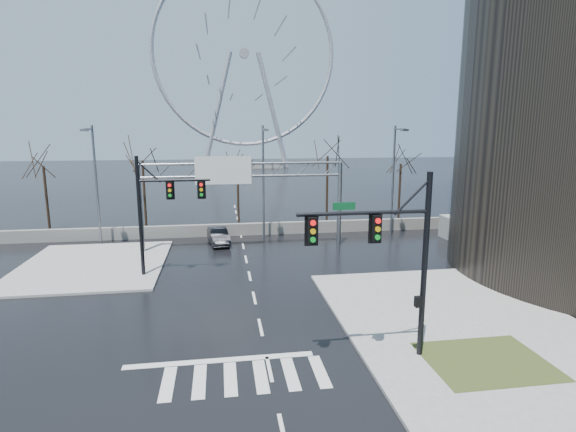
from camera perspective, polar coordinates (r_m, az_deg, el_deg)
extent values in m
plane|color=black|center=(22.99, -3.52, -13.91)|extent=(260.00, 260.00, 0.00)
cube|color=gray|center=(27.39, 17.74, -10.08)|extent=(12.00, 10.00, 0.15)
cube|color=gray|center=(35.38, -23.53, -5.71)|extent=(10.00, 12.00, 0.15)
cube|color=#293A18|center=(21.35, 23.86, -16.47)|extent=(5.00, 4.00, 0.02)
cube|color=slate|center=(41.83, -6.02, -1.69)|extent=(52.00, 0.50, 1.10)
cylinder|color=black|center=(19.56, 16.93, -6.35)|extent=(0.24, 0.24, 8.00)
cylinder|color=black|center=(17.99, 9.57, 0.37)|extent=(5.40, 0.16, 0.16)
cube|color=black|center=(18.13, 11.16, -1.54)|extent=(0.35, 0.28, 1.05)
cube|color=black|center=(17.43, 3.09, -1.84)|extent=(0.35, 0.28, 1.05)
cylinder|color=black|center=(30.76, -18.27, -0.21)|extent=(0.24, 0.24, 8.00)
cylinder|color=black|center=(30.11, -14.22, 4.40)|extent=(4.60, 0.16, 0.16)
cube|color=black|center=(30.06, -14.76, 3.21)|extent=(0.35, 0.28, 1.05)
cube|color=black|center=(29.91, -10.94, 3.34)|extent=(0.35, 0.28, 1.05)
cylinder|color=slate|center=(36.84, -18.26, 0.77)|extent=(0.36, 0.36, 7.00)
cylinder|color=slate|center=(37.61, 6.53, 1.45)|extent=(0.36, 0.36, 7.00)
cylinder|color=slate|center=(35.93, -5.84, 6.65)|extent=(16.00, 0.20, 0.20)
cylinder|color=slate|center=(36.02, -5.81, 5.06)|extent=(16.00, 0.20, 0.20)
cube|color=#094A21|center=(35.78, -8.22, 5.77)|extent=(4.20, 0.10, 2.00)
cube|color=silver|center=(35.72, -8.22, 5.76)|extent=(4.40, 0.02, 2.20)
cylinder|color=slate|center=(40.86, -23.13, 3.52)|extent=(0.20, 0.20, 10.00)
cylinder|color=slate|center=(39.53, -24.04, 10.08)|extent=(0.12, 2.20, 0.12)
cube|color=slate|center=(38.57, -24.42, 9.90)|extent=(0.50, 0.70, 0.18)
cylinder|color=slate|center=(39.74, -3.16, 4.20)|extent=(0.20, 0.20, 10.00)
cylinder|color=slate|center=(38.38, -3.07, 10.99)|extent=(0.12, 2.20, 0.12)
cube|color=slate|center=(37.38, -2.91, 10.84)|extent=(0.50, 0.70, 0.18)
cylinder|color=slate|center=(42.60, 13.18, 4.38)|extent=(0.20, 0.20, 10.00)
cylinder|color=slate|center=(41.32, 14.03, 10.68)|extent=(0.12, 2.20, 0.12)
cube|color=slate|center=(40.40, 14.58, 10.52)|extent=(0.50, 0.70, 0.18)
cylinder|color=black|center=(48.07, -28.30, 1.85)|extent=(0.24, 0.24, 6.30)
cylinder|color=black|center=(45.31, -17.76, 2.45)|extent=(0.24, 0.24, 6.75)
cylinder|color=black|center=(45.82, -6.35, 2.43)|extent=(0.24, 0.24, 5.85)
cylinder|color=black|center=(46.00, 4.98, 3.22)|extent=(0.24, 0.24, 7.02)
cylinder|color=black|center=(49.01, 13.97, 2.88)|extent=(0.24, 0.24, 6.12)
cube|color=gray|center=(116.35, -5.34, 6.38)|extent=(18.00, 6.00, 1.00)
torus|color=#B2B2B7|center=(117.43, -5.59, 19.88)|extent=(45.00, 1.00, 45.00)
cylinder|color=#B2B2B7|center=(117.43, -5.59, 19.88)|extent=(2.40, 1.50, 2.40)
cylinder|color=#B2B2B7|center=(115.87, -9.01, 12.96)|extent=(8.28, 1.20, 28.82)
cylinder|color=#B2B2B7|center=(116.69, -1.93, 13.06)|extent=(8.28, 1.20, 28.82)
imported|color=black|center=(38.84, -8.83, -2.53)|extent=(2.08, 4.38, 1.39)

